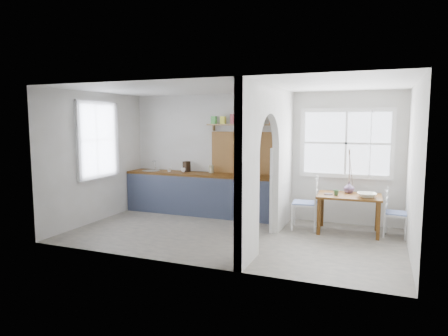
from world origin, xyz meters
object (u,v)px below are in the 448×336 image
(dining_table, at_px, (348,214))
(chair_left, at_px, (305,203))
(vase, at_px, (349,187))
(kettle, at_px, (275,172))
(chair_right, at_px, (396,213))

(dining_table, height_order, chair_left, chair_left)
(chair_left, distance_m, vase, 0.86)
(kettle, xyz_separation_m, vase, (1.44, -0.09, -0.21))
(chair_right, bearing_deg, dining_table, 100.53)
(chair_left, relative_size, kettle, 4.35)
(kettle, bearing_deg, chair_left, -29.40)
(chair_left, relative_size, vase, 4.87)
(chair_left, bearing_deg, kettle, -121.25)
(chair_left, height_order, vase, chair_left)
(chair_left, distance_m, chair_right, 1.60)
(chair_right, distance_m, vase, 0.92)
(chair_left, bearing_deg, vase, 101.85)
(kettle, bearing_deg, vase, -6.96)
(chair_left, bearing_deg, chair_right, 87.21)
(chair_left, distance_m, kettle, 0.91)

